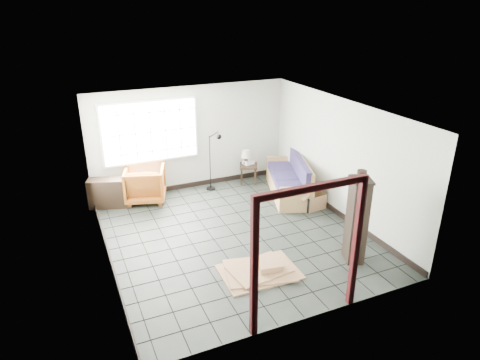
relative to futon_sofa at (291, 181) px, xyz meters
name	(u,v)px	position (x,y,z in m)	size (l,w,h in m)	color
ground	(234,235)	(-2.08, -1.31, -0.34)	(5.50, 5.50, 0.00)	black
room_shell	(233,158)	(-2.08, -1.28, 1.34)	(5.02, 5.52, 2.61)	#BAC0B8
window_panel	(150,132)	(-3.08, 1.39, 1.26)	(2.32, 0.08, 1.52)	silver
doorway_trim	(309,238)	(-2.08, -4.01, 1.04)	(1.80, 0.08, 2.20)	black
futon_sofa	(291,181)	(0.00, 0.00, 0.00)	(1.43, 2.24, 0.93)	#A28649
armchair	(145,182)	(-3.37, 1.09, 0.13)	(0.91, 0.85, 0.93)	#8C4014
side_table	(248,168)	(-0.65, 1.09, 0.07)	(0.60, 0.60, 0.50)	black
table_lamp	(246,154)	(-0.70, 1.15, 0.43)	(0.31, 0.31, 0.39)	black
projector	(248,162)	(-0.63, 1.16, 0.21)	(0.30, 0.26, 0.09)	silver
floor_lamp	(215,159)	(-1.61, 1.04, 0.47)	(0.40, 0.28, 1.52)	black
console_shelf	(108,193)	(-4.23, 1.09, 0.01)	(0.95, 0.61, 0.69)	black
tall_shelf	(357,220)	(-0.42, -3.03, 0.49)	(0.47, 0.53, 1.63)	black
pot	(362,174)	(-0.38, -2.97, 1.35)	(0.20, 0.20, 0.12)	black
open_box	(312,201)	(0.07, -0.87, -0.16)	(0.90, 0.53, 0.48)	#856040
cardboard_pile	(261,270)	(-2.18, -2.72, -0.28)	(1.38, 1.12, 0.20)	#856040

